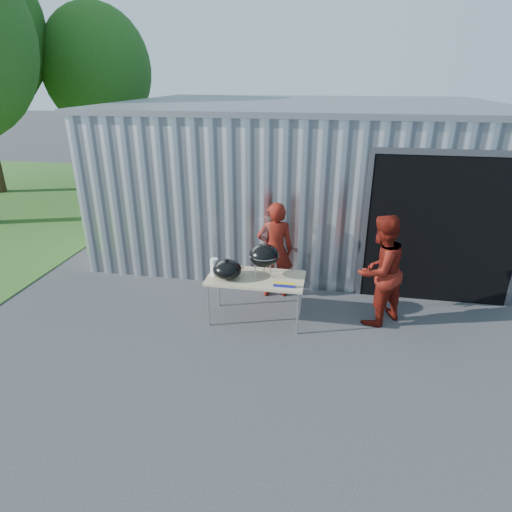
% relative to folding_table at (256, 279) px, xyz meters
% --- Properties ---
extents(ground, '(80.00, 80.00, 0.00)m').
position_rel_folding_table_xyz_m(ground, '(-0.40, -0.50, -0.71)').
color(ground, '#353538').
extents(building, '(8.20, 6.20, 3.10)m').
position_rel_folding_table_xyz_m(building, '(0.51, 4.08, 0.83)').
color(building, silver).
rests_on(building, ground).
extents(tree_far, '(3.54, 3.54, 5.86)m').
position_rel_folding_table_xyz_m(tree_far, '(-6.90, 8.50, 3.10)').
color(tree_far, '#442D19').
rests_on(tree_far, ground).
extents(folding_table, '(1.50, 0.75, 0.75)m').
position_rel_folding_table_xyz_m(folding_table, '(0.00, 0.00, 0.00)').
color(folding_table, tan).
rests_on(folding_table, ground).
extents(kettle_grill, '(0.47, 0.47, 0.95)m').
position_rel_folding_table_xyz_m(kettle_grill, '(0.11, 0.07, 0.46)').
color(kettle_grill, black).
rests_on(kettle_grill, folding_table).
extents(grill_lid, '(0.44, 0.44, 0.32)m').
position_rel_folding_table_xyz_m(grill_lid, '(-0.43, -0.10, 0.18)').
color(grill_lid, black).
rests_on(grill_lid, folding_table).
extents(paper_towels, '(0.12, 0.12, 0.28)m').
position_rel_folding_table_xyz_m(paper_towels, '(-0.65, -0.05, 0.18)').
color(paper_towels, white).
rests_on(paper_towels, folding_table).
extents(white_tub, '(0.20, 0.15, 0.10)m').
position_rel_folding_table_xyz_m(white_tub, '(-0.55, 0.22, 0.09)').
color(white_tub, white).
rests_on(white_tub, folding_table).
extents(foil_box, '(0.32, 0.06, 0.06)m').
position_rel_folding_table_xyz_m(foil_box, '(0.47, -0.25, 0.07)').
color(foil_box, navy).
rests_on(foil_box, folding_table).
extents(person_cook, '(0.69, 0.53, 1.71)m').
position_rel_folding_table_xyz_m(person_cook, '(0.18, 0.89, 0.14)').
color(person_cook, maroon).
rests_on(person_cook, ground).
extents(person_bystander, '(1.08, 1.08, 1.77)m').
position_rel_folding_table_xyz_m(person_bystander, '(1.87, 0.29, 0.17)').
color(person_bystander, maroon).
rests_on(person_bystander, ground).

